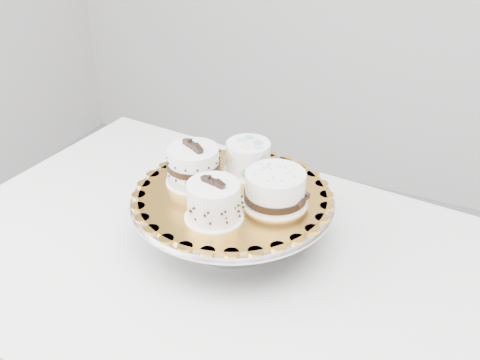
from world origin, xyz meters
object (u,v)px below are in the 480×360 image
at_px(cake_stand, 233,211).
at_px(cake_banded, 194,166).
at_px(table, 226,290).
at_px(cake_board, 233,195).
at_px(cake_dots, 248,157).
at_px(cake_ribbon, 276,189).
at_px(cake_swirl, 214,202).

distance_m(cake_stand, cake_banded, 0.12).
bearing_deg(table, cake_banded, 152.24).
distance_m(cake_board, cake_dots, 0.10).
relative_size(cake_stand, cake_banded, 2.91).
height_order(table, cake_stand, cake_stand).
xyz_separation_m(table, cake_ribbon, (0.07, 0.06, 0.22)).
distance_m(table, cake_ribbon, 0.24).
distance_m(cake_stand, cake_swirl, 0.11).
xyz_separation_m(cake_stand, cake_board, (0.00, -0.00, 0.04)).
xyz_separation_m(cake_stand, cake_ribbon, (0.09, 0.01, 0.07)).
bearing_deg(table, cake_stand, 106.59).
bearing_deg(cake_board, cake_dots, 95.86).
xyz_separation_m(cake_stand, cake_banded, (-0.09, 0.01, 0.07)).
relative_size(cake_swirl, cake_dots, 1.03).
bearing_deg(cake_stand, table, -78.53).
bearing_deg(cake_ribbon, cake_stand, -173.99).
distance_m(cake_dots, cake_ribbon, 0.13).
bearing_deg(cake_stand, cake_dots, 95.86).
distance_m(cake_board, cake_swirl, 0.09).
height_order(cake_stand, cake_swirl, cake_swirl).
bearing_deg(cake_ribbon, cake_dots, 140.19).
distance_m(cake_swirl, cake_ribbon, 0.12).
xyz_separation_m(table, cake_stand, (-0.01, 0.06, 0.15)).
bearing_deg(cake_swirl, cake_stand, 106.36).
xyz_separation_m(cake_board, cake_banded, (-0.09, 0.01, 0.04)).
height_order(cake_swirl, cake_banded, cake_banded).
distance_m(cake_stand, cake_ribbon, 0.11).
relative_size(table, cake_ribbon, 9.63).
height_order(cake_board, cake_banded, cake_banded).
height_order(table, cake_board, cake_board).
bearing_deg(cake_dots, cake_ribbon, -41.33).
distance_m(table, cake_banded, 0.26).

